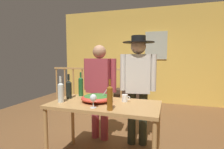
# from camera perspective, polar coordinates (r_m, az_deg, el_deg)

# --- Properties ---
(ground_plane) EXTENTS (6.92, 6.92, 0.00)m
(ground_plane) POSITION_cam_1_polar(r_m,az_deg,el_deg) (3.38, 2.45, -18.87)
(ground_plane) COLOR brown
(back_wall) EXTENTS (5.32, 0.10, 2.87)m
(back_wall) POSITION_cam_1_polar(r_m,az_deg,el_deg) (5.64, 9.70, 5.90)
(back_wall) COLOR gold
(back_wall) RESTS_ON ground_plane
(framed_picture) EXTENTS (0.64, 0.03, 0.82)m
(framed_picture) POSITION_cam_1_polar(r_m,az_deg,el_deg) (5.54, 13.92, 9.02)
(framed_picture) COLOR #A0A796
(stair_railing) EXTENTS (2.39, 0.10, 1.15)m
(stair_railing) POSITION_cam_1_polar(r_m,az_deg,el_deg) (4.91, -2.89, -3.06)
(stair_railing) COLOR #B2844C
(stair_railing) RESTS_ON ground_plane
(tv_console) EXTENTS (0.90, 0.40, 0.42)m
(tv_console) POSITION_cam_1_polar(r_m,az_deg,el_deg) (5.48, 5.58, -6.95)
(tv_console) COLOR #38281E
(tv_console) RESTS_ON ground_plane
(flat_screen_tv) EXTENTS (0.47, 0.12, 0.36)m
(flat_screen_tv) POSITION_cam_1_polar(r_m,az_deg,el_deg) (5.38, 5.55, -2.61)
(flat_screen_tv) COLOR black
(flat_screen_tv) RESTS_ON tv_console
(serving_table) EXTENTS (1.41, 0.73, 0.81)m
(serving_table) POSITION_cam_1_polar(r_m,az_deg,el_deg) (2.35, -2.45, -11.10)
(serving_table) COLOR #B2844C
(serving_table) RESTS_ON ground_plane
(salad_bowl) EXTENTS (0.42, 0.42, 0.22)m
(salad_bowl) POSITION_cam_1_polar(r_m,az_deg,el_deg) (2.40, -4.83, -7.39)
(salad_bowl) COLOR #CC3D2D
(salad_bowl) RESTS_ON serving_table
(wine_glass) EXTENTS (0.08, 0.08, 0.16)m
(wine_glass) POSITION_cam_1_polar(r_m,az_deg,el_deg) (2.10, -6.03, -7.64)
(wine_glass) COLOR silver
(wine_glass) RESTS_ON serving_table
(wine_bottle_amber) EXTENTS (0.07, 0.07, 0.35)m
(wine_bottle_amber) POSITION_cam_1_polar(r_m,az_deg,el_deg) (2.00, -0.71, -7.29)
(wine_bottle_amber) COLOR brown
(wine_bottle_amber) RESTS_ON serving_table
(wine_bottle_dark) EXTENTS (0.08, 0.08, 0.35)m
(wine_bottle_dark) POSITION_cam_1_polar(r_m,az_deg,el_deg) (2.63, -13.67, -4.43)
(wine_bottle_dark) COLOR black
(wine_bottle_dark) RESTS_ON serving_table
(wine_bottle_green) EXTENTS (0.07, 0.07, 0.36)m
(wine_bottle_green) POSITION_cam_1_polar(r_m,az_deg,el_deg) (2.76, -9.96, -3.63)
(wine_bottle_green) COLOR #1E5628
(wine_bottle_green) RESTS_ON serving_table
(wine_bottle_clear) EXTENTS (0.08, 0.08, 0.34)m
(wine_bottle_clear) POSITION_cam_1_polar(r_m,az_deg,el_deg) (2.44, -16.10, -5.29)
(wine_bottle_clear) COLOR silver
(wine_bottle_clear) RESTS_ON serving_table
(mug_white) EXTENTS (0.12, 0.08, 0.10)m
(mug_white) POSITION_cam_1_polar(r_m,az_deg,el_deg) (2.39, 4.16, -7.57)
(mug_white) COLOR white
(mug_white) RESTS_ON serving_table
(person_standing_left) EXTENTS (0.61, 0.28, 1.60)m
(person_standing_left) POSITION_cam_1_polar(r_m,az_deg,el_deg) (3.00, -3.98, -3.08)
(person_standing_left) COLOR #9E3842
(person_standing_left) RESTS_ON ground_plane
(person_standing_right) EXTENTS (0.55, 0.48, 1.73)m
(person_standing_right) POSITION_cam_1_polar(r_m,az_deg,el_deg) (2.81, 8.30, -1.82)
(person_standing_right) COLOR #2D3323
(person_standing_right) RESTS_ON ground_plane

